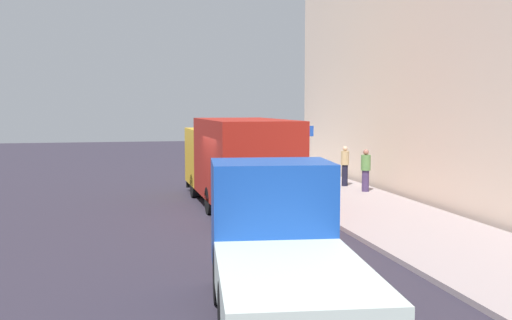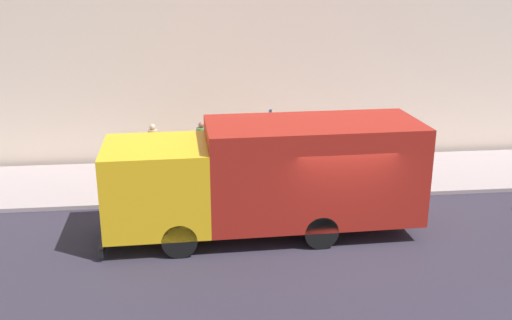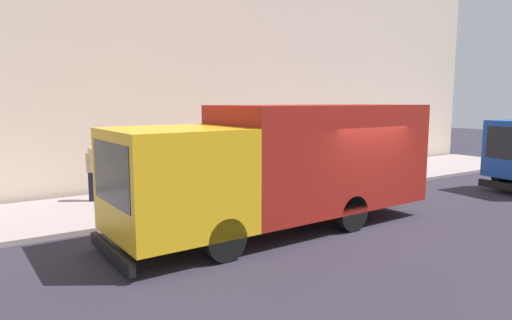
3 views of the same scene
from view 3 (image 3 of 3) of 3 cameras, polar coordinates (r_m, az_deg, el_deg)
The scene contains 8 objects.
ground at distance 11.76m, azimuth 13.35°, elevation -8.08°, with size 80.00×80.00×0.00m, color #2D2835.
sidewalk at distance 15.52m, azimuth -0.35°, elevation -3.84°, with size 4.07×30.00×0.12m, color #9F8F90.
building_facade at distance 17.69m, azimuth -5.10°, elevation 18.09°, with size 0.50×30.00×12.74m, color beige.
large_utility_truck at distance 10.85m, azimuth 3.75°, elevation -0.30°, with size 2.72×8.38×3.03m.
pedestrian_walking at distance 14.29m, azimuth -20.23°, elevation -1.45°, with size 0.40×0.40×1.67m.
pedestrian_standing at distance 14.96m, azimuth -14.18°, elevation -0.90°, with size 0.41×0.41×1.65m.
traffic_cone_orange at distance 12.43m, azimuth -17.32°, elevation -5.15°, with size 0.48×0.48×0.69m, color orange.
street_sign_post at distance 13.02m, azimuth -1.38°, elevation 1.36°, with size 0.44×0.08×2.72m.
Camera 3 is at (-7.70, 8.32, 3.13)m, focal length 31.27 mm.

